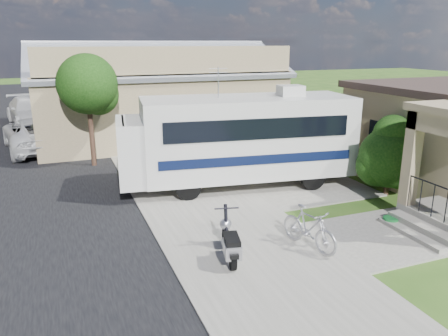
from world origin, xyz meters
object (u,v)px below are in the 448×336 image
object	(u,v)px
van	(32,111)
garden_hose	(391,222)
bicycle	(309,230)
motorhome	(239,137)
shrub	(390,154)
scooter	(230,242)
pickup_truck	(36,134)

from	to	relation	value
van	garden_hose	bearing A→B (deg)	-74.77
bicycle	garden_hose	bearing A→B (deg)	-5.86
garden_hose	motorhome	bearing A→B (deg)	118.52
shrub	scooter	size ratio (longest dim) A/B	1.63
scooter	motorhome	bearing A→B (deg)	78.51
shrub	van	xyz separation A→B (m)	(-11.52, 18.11, -0.53)
bicycle	garden_hose	world-z (taller)	bicycle
bicycle	van	distance (m)	21.82
shrub	van	world-z (taller)	shrub
motorhome	bicycle	bearing A→B (deg)	-86.44
shrub	pickup_truck	distance (m)	15.77
motorhome	garden_hose	world-z (taller)	motorhome
motorhome	van	distance (m)	17.04
bicycle	pickup_truck	bearing A→B (deg)	100.19
motorhome	pickup_truck	distance (m)	10.90
shrub	pickup_truck	world-z (taller)	shrub
shrub	pickup_truck	bearing A→B (deg)	135.09
scooter	pickup_truck	xyz separation A→B (m)	(-4.41, 13.59, 0.29)
scooter	van	size ratio (longest dim) A/B	0.28
scooter	garden_hose	xyz separation A→B (m)	(5.05, 0.33, -0.40)
pickup_truck	bicycle	bearing A→B (deg)	106.55
pickup_truck	van	xyz separation A→B (m)	(-0.36, 6.99, 0.08)
van	garden_hose	size ratio (longest dim) A/B	14.24
van	garden_hose	world-z (taller)	van
bicycle	pickup_truck	world-z (taller)	pickup_truck
bicycle	van	xyz separation A→B (m)	(-6.81, 20.73, 0.34)
shrub	garden_hose	bearing A→B (deg)	-128.54
motorhome	van	bearing A→B (deg)	122.76
scooter	pickup_truck	bearing A→B (deg)	121.70
scooter	pickup_truck	world-z (taller)	pickup_truck
motorhome	pickup_truck	xyz separation A→B (m)	(-6.84, 8.43, -0.99)
shrub	pickup_truck	xyz separation A→B (m)	(-11.16, 11.13, -0.61)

